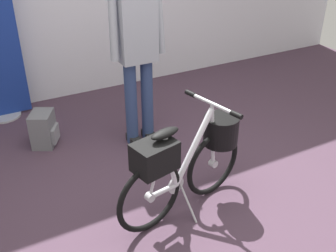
% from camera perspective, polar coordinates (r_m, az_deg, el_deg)
% --- Properties ---
extents(ground_plane, '(7.74, 7.74, 0.00)m').
position_cam_1_polar(ground_plane, '(3.13, 3.04, -11.08)').
color(ground_plane, '#473342').
extents(folding_bike_foreground, '(1.14, 0.53, 0.82)m').
position_cam_1_polar(folding_bike_foreground, '(2.87, 2.95, -4.58)').
color(folding_bike_foreground, black).
rests_on(folding_bike_foreground, ground_plane).
extents(visitor_browsing, '(0.54, 0.28, 1.66)m').
position_cam_1_polar(visitor_browsing, '(3.53, -4.37, 11.38)').
color(visitor_browsing, navy).
rests_on(visitor_browsing, ground_plane).
extents(backpack_on_floor, '(0.29, 0.31, 0.33)m').
position_cam_1_polar(backpack_on_floor, '(3.93, -17.15, -0.44)').
color(backpack_on_floor, slate).
rests_on(backpack_on_floor, ground_plane).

